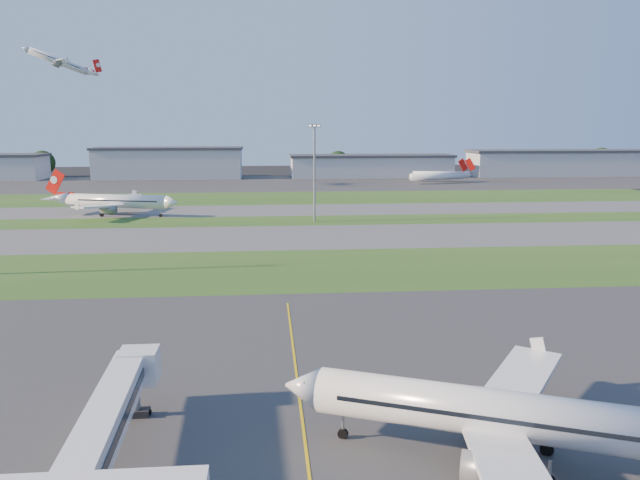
{
  "coord_description": "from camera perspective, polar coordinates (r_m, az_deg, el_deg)",
  "views": [
    {
      "loc": [
        2.18,
        -57.04,
        25.27
      ],
      "look_at": [
        10.8,
        42.44,
        7.0
      ],
      "focal_mm": 35.0,
      "sensor_mm": 36.0,
      "label": 1
    }
  ],
  "objects": [
    {
      "name": "grass_strip_b",
      "position": [
        168.96,
        -5.64,
        1.72
      ],
      "size": [
        300.0,
        18.0,
        0.01
      ],
      "primitive_type": "cube",
      "color": "#2A521B",
      "rests_on": "ground"
    },
    {
      "name": "airliner_taxiing",
      "position": [
        187.13,
        -18.15,
        3.37
      ],
      "size": [
        36.71,
        30.86,
        11.75
      ],
      "rotation": [
        0.0,
        0.0,
        2.86
      ],
      "color": "white",
      "rests_on": "ground"
    },
    {
      "name": "tree_mid_west",
      "position": [
        324.38,
        -8.93,
        6.81
      ],
      "size": [
        9.9,
        9.9,
        10.8
      ],
      "color": "black",
      "rests_on": "ground"
    },
    {
      "name": "apron_near",
      "position": [
        62.43,
        -6.72,
        -13.58
      ],
      "size": [
        300.0,
        70.0,
        0.01
      ],
      "primitive_type": "cube",
      "color": "#333335",
      "rests_on": "ground"
    },
    {
      "name": "yellow_line",
      "position": [
        62.45,
        -2.0,
        -13.51
      ],
      "size": [
        0.25,
        60.0,
        0.02
      ],
      "primitive_type": "cube",
      "color": "gold",
      "rests_on": "ground"
    },
    {
      "name": "grass_strip_a",
      "position": [
        111.95,
        -5.95,
        -2.73
      ],
      "size": [
        300.0,
        34.0,
        0.01
      ],
      "primitive_type": "cube",
      "color": "#2A521B",
      "rests_on": "ground"
    },
    {
      "name": "taxiway_a",
      "position": [
        144.29,
        -5.74,
        0.23
      ],
      "size": [
        300.0,
        32.0,
        0.01
      ],
      "primitive_type": "cube",
      "color": "#515154",
      "rests_on": "ground"
    },
    {
      "name": "light_mast_centre",
      "position": [
        165.87,
        -0.51,
        6.75
      ],
      "size": [
        3.2,
        0.7,
        25.8
      ],
      "color": "gray",
      "rests_on": "ground"
    },
    {
      "name": "hangar_east",
      "position": [
        317.09,
        4.68,
        6.79
      ],
      "size": [
        81.6,
        23.0,
        11.2
      ],
      "color": "#A5A8AD",
      "rests_on": "ground"
    },
    {
      "name": "mini_jet_near",
      "position": [
        284.24,
        10.68,
        5.75
      ],
      "size": [
        28.21,
        9.18,
        9.48
      ],
      "rotation": [
        0.0,
        0.0,
        0.24
      ],
      "color": "white",
      "rests_on": "ground"
    },
    {
      "name": "ground",
      "position": [
        62.43,
        -6.72,
        -13.59
      ],
      "size": [
        700.0,
        700.0,
        0.0
      ],
      "primitive_type": "plane",
      "color": "black",
      "rests_on": "ground"
    },
    {
      "name": "hangar_far_east",
      "position": [
        347.95,
        21.26,
        6.6
      ],
      "size": [
        96.9,
        23.0,
        13.2
      ],
      "color": "#A5A8AD",
      "rests_on": "ground"
    },
    {
      "name": "taxiway_b",
      "position": [
        190.74,
        -5.57,
        2.71
      ],
      "size": [
        300.0,
        26.0,
        0.01
      ],
      "primitive_type": "cube",
      "color": "#515154",
      "rests_on": "ground"
    },
    {
      "name": "grass_strip_c",
      "position": [
        223.49,
        -5.49,
        3.83
      ],
      "size": [
        300.0,
        40.0,
        0.01
      ],
      "primitive_type": "cube",
      "color": "#2A521B",
      "rests_on": "ground"
    },
    {
      "name": "tree_east",
      "position": [
        343.65,
        14.33,
        6.86
      ],
      "size": [
        10.45,
        10.45,
        11.4
      ],
      "color": "black",
      "rests_on": "ground"
    },
    {
      "name": "tree_mid_east",
      "position": [
        328.75,
        1.67,
        7.15
      ],
      "size": [
        11.55,
        11.55,
        12.6
      ],
      "color": "black",
      "rests_on": "ground"
    },
    {
      "name": "mini_jet_far",
      "position": [
        294.41,
        11.05,
        5.9
      ],
      "size": [
        28.39,
        8.12,
        9.48
      ],
      "rotation": [
        0.0,
        0.0,
        -0.19
      ],
      "color": "white",
      "rests_on": "ground"
    },
    {
      "name": "airliner_departing",
      "position": [
        279.93,
        -22.74,
        14.82
      ],
      "size": [
        26.54,
        22.52,
        8.75
      ],
      "rotation": [
        0.0,
        0.0,
        0.38
      ],
      "color": "white"
    },
    {
      "name": "apron_far",
      "position": [
        283.18,
        -5.4,
        5.21
      ],
      "size": [
        400.0,
        80.0,
        0.01
      ],
      "primitive_type": "cube",
      "color": "#333335",
      "rests_on": "ground"
    },
    {
      "name": "tree_west",
      "position": [
        346.22,
        -24.01,
        6.48
      ],
      "size": [
        12.1,
        12.1,
        13.2
      ],
      "color": "black",
      "rests_on": "ground"
    },
    {
      "name": "tree_far_east",
      "position": [
        375.97,
        24.33,
        6.74
      ],
      "size": [
        12.65,
        12.65,
        13.8
      ],
      "color": "black",
      "rests_on": "ground"
    },
    {
      "name": "airliner_parked",
      "position": [
        50.36,
        16.81,
        -15.19
      ],
      "size": [
        33.62,
        28.58,
        11.16
      ],
      "rotation": [
        0.0,
        0.0,
        -0.4
      ],
      "color": "white",
      "rests_on": "ground"
    },
    {
      "name": "jet_bridge",
      "position": [
        48.41,
        -19.56,
        -16.33
      ],
      "size": [
        4.2,
        26.9,
        6.2
      ],
      "color": "silver",
      "rests_on": "ground"
    },
    {
      "name": "hangar_west",
      "position": [
        316.08,
        -13.63,
        6.88
      ],
      "size": [
        71.4,
        23.0,
        15.2
      ],
      "color": "#A5A8AD",
      "rests_on": "ground"
    }
  ]
}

